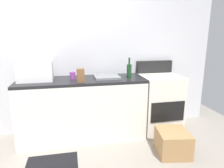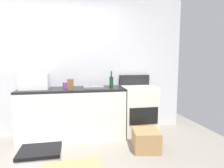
{
  "view_description": "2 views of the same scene",
  "coord_description": "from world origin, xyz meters",
  "px_view_note": "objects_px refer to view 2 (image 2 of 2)",
  "views": [
    {
      "loc": [
        0.15,
        -1.66,
        1.52
      ],
      "look_at": [
        0.66,
        0.79,
        0.91
      ],
      "focal_mm": 32.44,
      "sensor_mm": 36.0,
      "label": 1
    },
    {
      "loc": [
        0.35,
        -2.15,
        1.35
      ],
      "look_at": [
        0.93,
        0.78,
        1.01
      ],
      "focal_mm": 30.39,
      "sensor_mm": 36.0,
      "label": 2
    }
  ],
  "objects_px": {
    "microwave": "(35,81)",
    "knife_block": "(71,84)",
    "wine_bottle": "(111,82)",
    "coffee_mug": "(65,85)",
    "cardboard_box_small": "(146,140)",
    "stove_oven": "(138,109)",
    "storage_bin": "(41,165)"
  },
  "relations": [
    {
      "from": "knife_block",
      "to": "storage_bin",
      "type": "bearing_deg",
      "value": -108.19
    },
    {
      "from": "knife_block",
      "to": "storage_bin",
      "type": "distance_m",
      "value": 1.33
    },
    {
      "from": "stove_oven",
      "to": "knife_block",
      "type": "xyz_separation_m",
      "value": [
        -1.24,
        -0.19,
        0.52
      ]
    },
    {
      "from": "stove_oven",
      "to": "coffee_mug",
      "type": "bearing_deg",
      "value": 178.19
    },
    {
      "from": "wine_bottle",
      "to": "cardboard_box_small",
      "type": "relative_size",
      "value": 0.71
    },
    {
      "from": "microwave",
      "to": "coffee_mug",
      "type": "xyz_separation_m",
      "value": [
        0.5,
        0.0,
        -0.09
      ]
    },
    {
      "from": "wine_bottle",
      "to": "stove_oven",
      "type": "bearing_deg",
      "value": 8.0
    },
    {
      "from": "storage_bin",
      "to": "coffee_mug",
      "type": "bearing_deg",
      "value": 79.49
    },
    {
      "from": "coffee_mug",
      "to": "storage_bin",
      "type": "xyz_separation_m",
      "value": [
        -0.23,
        -1.25,
        -0.76
      ]
    },
    {
      "from": "cardboard_box_small",
      "to": "knife_block",
      "type": "bearing_deg",
      "value": 155.56
    },
    {
      "from": "stove_oven",
      "to": "storage_bin",
      "type": "bearing_deg",
      "value": -142.57
    },
    {
      "from": "cardboard_box_small",
      "to": "microwave",
      "type": "bearing_deg",
      "value": 156.8
    },
    {
      "from": "wine_bottle",
      "to": "cardboard_box_small",
      "type": "bearing_deg",
      "value": -56.03
    },
    {
      "from": "cardboard_box_small",
      "to": "wine_bottle",
      "type": "bearing_deg",
      "value": 123.97
    },
    {
      "from": "stove_oven",
      "to": "cardboard_box_small",
      "type": "xyz_separation_m",
      "value": [
        -0.11,
        -0.7,
        -0.31
      ]
    },
    {
      "from": "cardboard_box_small",
      "to": "storage_bin",
      "type": "bearing_deg",
      "value": -161.03
    },
    {
      "from": "coffee_mug",
      "to": "storage_bin",
      "type": "bearing_deg",
      "value": -100.51
    },
    {
      "from": "microwave",
      "to": "cardboard_box_small",
      "type": "distance_m",
      "value": 2.08
    },
    {
      "from": "wine_bottle",
      "to": "coffee_mug",
      "type": "height_order",
      "value": "wine_bottle"
    },
    {
      "from": "storage_bin",
      "to": "stove_oven",
      "type": "bearing_deg",
      "value": 37.43
    },
    {
      "from": "wine_bottle",
      "to": "coffee_mug",
      "type": "bearing_deg",
      "value": 171.76
    },
    {
      "from": "microwave",
      "to": "wine_bottle",
      "type": "xyz_separation_m",
      "value": [
        1.31,
        -0.11,
        -0.03
      ]
    },
    {
      "from": "wine_bottle",
      "to": "cardboard_box_small",
      "type": "distance_m",
      "value": 1.14
    },
    {
      "from": "microwave",
      "to": "knife_block",
      "type": "height_order",
      "value": "microwave"
    },
    {
      "from": "stove_oven",
      "to": "coffee_mug",
      "type": "xyz_separation_m",
      "value": [
        -1.34,
        0.04,
        0.48
      ]
    },
    {
      "from": "coffee_mug",
      "to": "knife_block",
      "type": "xyz_separation_m",
      "value": [
        0.1,
        -0.23,
        0.04
      ]
    },
    {
      "from": "stove_oven",
      "to": "microwave",
      "type": "distance_m",
      "value": 1.93
    },
    {
      "from": "storage_bin",
      "to": "cardboard_box_small",
      "type": "bearing_deg",
      "value": 18.97
    },
    {
      "from": "knife_block",
      "to": "wine_bottle",
      "type": "bearing_deg",
      "value": 9.11
    },
    {
      "from": "microwave",
      "to": "knife_block",
      "type": "distance_m",
      "value": 0.64
    },
    {
      "from": "stove_oven",
      "to": "microwave",
      "type": "relative_size",
      "value": 2.39
    },
    {
      "from": "wine_bottle",
      "to": "cardboard_box_small",
      "type": "height_order",
      "value": "wine_bottle"
    }
  ]
}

